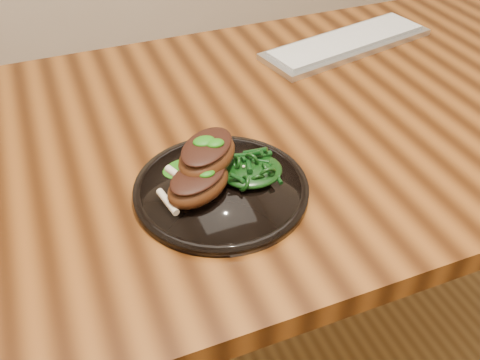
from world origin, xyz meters
The scene contains 7 objects.
desk centered at (0.00, 0.00, 0.67)m, with size 1.60×0.80×0.75m.
plate centered at (-0.13, -0.16, 0.76)m, with size 0.26×0.26×0.02m.
lamb_chop_front centered at (-0.17, -0.17, 0.79)m, with size 0.13×0.12×0.05m.
lamb_chop_back centered at (-0.15, -0.13, 0.81)m, with size 0.13×0.13×0.05m.
herb_smear centered at (-0.17, -0.10, 0.77)m, with size 0.08×0.05×0.01m, color #0E4B08.
greens_heap centered at (-0.08, -0.15, 0.78)m, with size 0.09×0.09×0.04m.
keyboard centered at (0.30, 0.21, 0.76)m, with size 0.42×0.20×0.02m.
Camera 1 is at (-0.34, -0.73, 1.28)m, focal length 40.00 mm.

